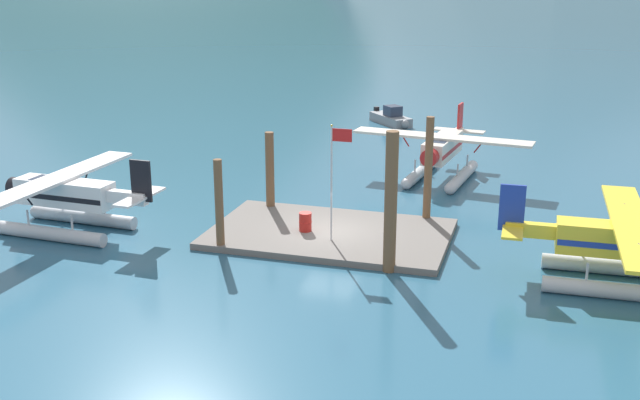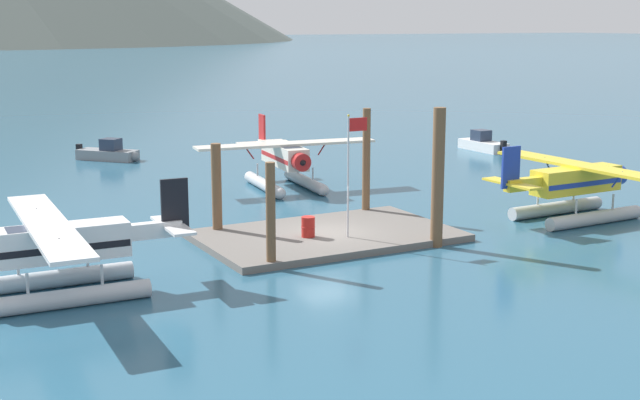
{
  "view_description": "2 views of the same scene",
  "coord_description": "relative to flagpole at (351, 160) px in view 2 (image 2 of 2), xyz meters",
  "views": [
    {
      "loc": [
        9.17,
        -32.35,
        12.13
      ],
      "look_at": [
        -0.5,
        0.1,
        1.72
      ],
      "focal_mm": 43.17,
      "sensor_mm": 36.0,
      "label": 1
    },
    {
      "loc": [
        -17.69,
        -32.26,
        9.29
      ],
      "look_at": [
        -0.3,
        0.05,
        1.77
      ],
      "focal_mm": 48.58,
      "sensor_mm": 36.0,
      "label": 2
    }
  ],
  "objects": [
    {
      "name": "ground_plane",
      "position": [
        -0.53,
        1.16,
        -3.62
      ],
      "size": [
        1200.0,
        1200.0,
        0.0
      ],
      "primitive_type": "plane",
      "color": "#285670"
    },
    {
      "name": "dock_platform",
      "position": [
        -0.53,
        1.16,
        -3.47
      ],
      "size": [
        10.96,
        6.84,
        0.3
      ],
      "primitive_type": "cube",
      "color": "#66605B",
      "rests_on": "ground"
    },
    {
      "name": "piling_near_left",
      "position": [
        -4.66,
        -1.94,
        -1.54
      ],
      "size": [
        0.37,
        0.37,
        4.16
      ],
      "primitive_type": "cylinder",
      "color": "brown",
      "rests_on": "ground"
    },
    {
      "name": "piling_near_right",
      "position": [
        2.95,
        -2.15,
        -0.68
      ],
      "size": [
        0.52,
        0.52,
        5.89
      ],
      "primitive_type": "cylinder",
      "color": "brown",
      "rests_on": "ground"
    },
    {
      "name": "piling_far_left",
      "position": [
        -4.5,
        4.02,
        -1.56
      ],
      "size": [
        0.44,
        0.44,
        4.13
      ],
      "primitive_type": "cylinder",
      "color": "brown",
      "rests_on": "ground"
    },
    {
      "name": "piling_far_right",
      "position": [
        3.44,
        4.41,
        -0.98
      ],
      "size": [
        0.38,
        0.38,
        5.27
      ],
      "primitive_type": "cylinder",
      "color": "brown",
      "rests_on": "ground"
    },
    {
      "name": "flagpole",
      "position": [
        0.0,
        0.0,
        0.0
      ],
      "size": [
        0.95,
        0.1,
        5.26
      ],
      "color": "silver",
      "rests_on": "dock_platform"
    },
    {
      "name": "fuel_drum",
      "position": [
        -1.62,
        0.83,
        -2.88
      ],
      "size": [
        0.62,
        0.62,
        0.88
      ],
      "color": "#AD1E19",
      "rests_on": "dock_platform"
    },
    {
      "name": "seaplane_yellow_stbd_aft",
      "position": [
        11.83,
        -1.14,
        -2.04
      ],
      "size": [
        7.98,
        10.43,
        3.84
      ],
      "color": "#B7BABF",
      "rests_on": "ground"
    },
    {
      "name": "seaplane_cream_bow_right",
      "position": [
        3.0,
        12.56,
        -2.04
      ],
      "size": [
        10.49,
        7.95,
        3.84
      ],
      "color": "#B7BABF",
      "rests_on": "ground"
    },
    {
      "name": "seaplane_white_port_aft",
      "position": [
        -12.61,
        -1.7,
        -2.04
      ],
      "size": [
        7.98,
        10.45,
        3.84
      ],
      "color": "#B7BABF",
      "rests_on": "ground"
    },
    {
      "name": "boat_white_open_east",
      "position": [
        22.62,
        19.35,
        -3.13
      ],
      "size": [
        1.52,
        4.89,
        1.5
      ],
      "color": "silver",
      "rests_on": "ground"
    },
    {
      "name": "boat_grey_open_north",
      "position": [
        -3.05,
        27.81,
        -3.13
      ],
      "size": [
        3.93,
        4.12,
        1.5
      ],
      "color": "gray",
      "rests_on": "ground"
    }
  ]
}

